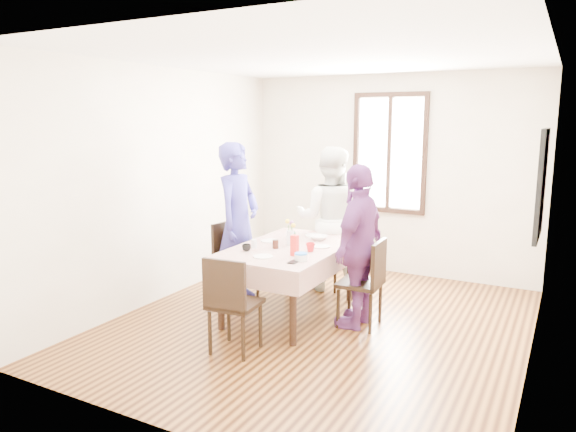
% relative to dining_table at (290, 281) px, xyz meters
% --- Properties ---
extents(ground, '(4.50, 4.50, 0.00)m').
position_rel_dining_table_xyz_m(ground, '(0.40, -0.12, -0.38)').
color(ground, black).
rests_on(ground, ground).
extents(back_wall, '(4.00, 0.00, 4.00)m').
position_rel_dining_table_xyz_m(back_wall, '(0.40, 2.13, 0.98)').
color(back_wall, beige).
rests_on(back_wall, ground).
extents(right_wall, '(0.00, 4.50, 4.50)m').
position_rel_dining_table_xyz_m(right_wall, '(2.40, -0.12, 0.98)').
color(right_wall, beige).
rests_on(right_wall, ground).
extents(window_frame, '(1.02, 0.06, 1.62)m').
position_rel_dining_table_xyz_m(window_frame, '(0.40, 2.11, 1.27)').
color(window_frame, black).
rests_on(window_frame, back_wall).
extents(window_pane, '(0.90, 0.02, 1.50)m').
position_rel_dining_table_xyz_m(window_pane, '(0.40, 2.12, 1.27)').
color(window_pane, white).
rests_on(window_pane, back_wall).
extents(art_poster, '(0.04, 0.76, 0.96)m').
position_rel_dining_table_xyz_m(art_poster, '(2.38, 0.18, 1.18)').
color(art_poster, red).
rests_on(art_poster, right_wall).
extents(dining_table, '(0.94, 1.56, 0.75)m').
position_rel_dining_table_xyz_m(dining_table, '(0.00, 0.00, 0.00)').
color(dining_table, black).
rests_on(dining_table, ground).
extents(tablecloth, '(1.06, 1.68, 0.01)m').
position_rel_dining_table_xyz_m(tablecloth, '(0.00, 0.00, 0.38)').
color(tablecloth, '#5D1104').
rests_on(tablecloth, dining_table).
extents(chair_left, '(0.47, 0.47, 0.91)m').
position_rel_dining_table_xyz_m(chair_left, '(-0.78, 0.15, 0.08)').
color(chair_left, black).
rests_on(chair_left, ground).
extents(chair_right, '(0.44, 0.44, 0.91)m').
position_rel_dining_table_xyz_m(chair_right, '(0.78, 0.05, 0.08)').
color(chair_right, black).
rests_on(chair_right, ground).
extents(chair_far, '(0.46, 0.46, 0.91)m').
position_rel_dining_table_xyz_m(chair_far, '(0.00, 1.07, 0.08)').
color(chair_far, black).
rests_on(chair_far, ground).
extents(chair_near, '(0.45, 0.45, 0.91)m').
position_rel_dining_table_xyz_m(chair_near, '(0.00, -1.07, 0.08)').
color(chair_near, black).
rests_on(chair_near, ground).
extents(person_left, '(0.48, 0.70, 1.85)m').
position_rel_dining_table_xyz_m(person_left, '(-0.76, 0.15, 0.55)').
color(person_left, navy).
rests_on(person_left, ground).
extents(person_far, '(1.01, 0.87, 1.78)m').
position_rel_dining_table_xyz_m(person_far, '(0.00, 1.05, 0.52)').
color(person_far, white).
rests_on(person_far, ground).
extents(person_right, '(0.45, 1.00, 1.67)m').
position_rel_dining_table_xyz_m(person_right, '(0.76, 0.05, 0.46)').
color(person_right, '#662E6C').
rests_on(person_right, ground).
extents(mug_black, '(0.11, 0.11, 0.07)m').
position_rel_dining_table_xyz_m(mug_black, '(-0.30, -0.40, 0.42)').
color(mug_black, black).
rests_on(mug_black, tablecloth).
extents(mug_flag, '(0.13, 0.13, 0.09)m').
position_rel_dining_table_xyz_m(mug_flag, '(0.29, -0.11, 0.43)').
color(mug_flag, red).
rests_on(mug_flag, tablecloth).
extents(mug_green, '(0.14, 0.14, 0.08)m').
position_rel_dining_table_xyz_m(mug_green, '(-0.16, 0.33, 0.43)').
color(mug_green, '#0C7226').
rests_on(mug_green, tablecloth).
extents(serving_bowl, '(0.24, 0.24, 0.05)m').
position_rel_dining_table_xyz_m(serving_bowl, '(0.14, 0.42, 0.41)').
color(serving_bowl, white).
rests_on(serving_bowl, tablecloth).
extents(juice_carton, '(0.07, 0.07, 0.21)m').
position_rel_dining_table_xyz_m(juice_carton, '(0.22, -0.33, 0.49)').
color(juice_carton, red).
rests_on(juice_carton, tablecloth).
extents(butter_tub, '(0.13, 0.13, 0.06)m').
position_rel_dining_table_xyz_m(butter_tub, '(0.37, -0.47, 0.42)').
color(butter_tub, white).
rests_on(butter_tub, tablecloth).
extents(jam_jar, '(0.06, 0.06, 0.09)m').
position_rel_dining_table_xyz_m(jam_jar, '(-0.09, -0.16, 0.43)').
color(jam_jar, black).
rests_on(jam_jar, tablecloth).
extents(drinking_glass, '(0.06, 0.06, 0.09)m').
position_rel_dining_table_xyz_m(drinking_glass, '(-0.30, -0.25, 0.43)').
color(drinking_glass, silver).
rests_on(drinking_glass, tablecloth).
extents(smartphone, '(0.08, 0.15, 0.01)m').
position_rel_dining_table_xyz_m(smartphone, '(0.33, -0.56, 0.39)').
color(smartphone, black).
rests_on(smartphone, tablecloth).
extents(flower_vase, '(0.08, 0.08, 0.16)m').
position_rel_dining_table_xyz_m(flower_vase, '(-0.02, 0.05, 0.47)').
color(flower_vase, silver).
rests_on(flower_vase, tablecloth).
extents(plate_left, '(0.20, 0.20, 0.01)m').
position_rel_dining_table_xyz_m(plate_left, '(-0.31, 0.10, 0.39)').
color(plate_left, white).
rests_on(plate_left, tablecloth).
extents(plate_right, '(0.20, 0.20, 0.01)m').
position_rel_dining_table_xyz_m(plate_right, '(0.30, 0.13, 0.39)').
color(plate_right, white).
rests_on(plate_right, tablecloth).
extents(plate_far, '(0.20, 0.20, 0.01)m').
position_rel_dining_table_xyz_m(plate_far, '(-0.00, 0.58, 0.39)').
color(plate_far, white).
rests_on(plate_far, tablecloth).
extents(plate_near, '(0.20, 0.20, 0.01)m').
position_rel_dining_table_xyz_m(plate_near, '(-0.02, -0.53, 0.39)').
color(plate_near, white).
rests_on(plate_near, tablecloth).
extents(butter_lid, '(0.12, 0.12, 0.01)m').
position_rel_dining_table_xyz_m(butter_lid, '(0.37, -0.47, 0.46)').
color(butter_lid, blue).
rests_on(butter_lid, butter_tub).
extents(flower_bunch, '(0.09, 0.09, 0.10)m').
position_rel_dining_table_xyz_m(flower_bunch, '(-0.02, 0.05, 0.60)').
color(flower_bunch, yellow).
rests_on(flower_bunch, flower_vase).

